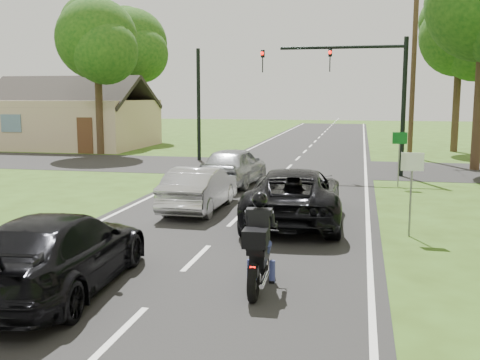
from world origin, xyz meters
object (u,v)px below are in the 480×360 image
dark_car_behind (58,252)px  sign_green (399,146)px  dark_suv (294,195)px  silver_sedan (199,188)px  motorcycle_rider (259,251)px  traffic_signal (360,81)px  sign_white (412,174)px  utility_pole_far (413,67)px  silver_suv (234,166)px

dark_car_behind → sign_green: sign_green is taller
dark_suv → silver_sedan: size_ratio=1.34×
motorcycle_rider → dark_suv: 5.62m
silver_sedan → traffic_signal: bearing=-116.8°
traffic_signal → dark_car_behind: bearing=-107.5°
traffic_signal → sign_white: 11.39m
utility_pole_far → silver_suv: bearing=-122.3°
dark_car_behind → traffic_signal: size_ratio=0.78×
motorcycle_rider → utility_pole_far: 24.44m
dark_suv → utility_pole_far: (4.54, 18.00, 4.31)m
dark_suv → silver_suv: (-3.08, 5.96, 0.00)m
motorcycle_rider → silver_suv: 11.99m
silver_sedan → sign_green: sign_green is taller
dark_car_behind → motorcycle_rider: bearing=-170.4°
motorcycle_rider → silver_sedan: (-3.06, 6.62, -0.03)m
dark_suv → dark_car_behind: dark_suv is taller
utility_pole_far → traffic_signal: bearing=-109.7°
sign_white → traffic_signal: bearing=97.0°
motorcycle_rider → silver_suv: bearing=102.6°
motorcycle_rider → sign_green: sign_green is taller
motorcycle_rider → dark_suv: motorcycle_rider is taller
sign_green → silver_sedan: bearing=-136.4°
dark_car_behind → utility_pole_far: 26.15m
traffic_signal → sign_white: bearing=-83.0°
dark_car_behind → utility_pole_far: size_ratio=0.50×
dark_suv → dark_car_behind: bearing=58.2°
silver_suv → utility_pole_far: size_ratio=0.45×
motorcycle_rider → silver_suv: (-3.09, 11.58, 0.06)m
silver_suv → dark_car_behind: size_ratio=0.90×
sign_white → utility_pole_far: bearing=85.5°
sign_green → motorcycle_rider: bearing=-104.4°
sign_white → sign_green: 8.00m
silver_suv → utility_pole_far: (7.62, 12.04, 4.31)m
dark_suv → silver_sedan: (-3.05, 1.00, -0.09)m
dark_car_behind → sign_green: 15.10m
sign_white → sign_green: bearing=88.6°
dark_car_behind → utility_pole_far: (8.05, 24.50, 4.35)m
traffic_signal → utility_pole_far: utility_pole_far is taller
silver_sedan → dark_car_behind: 7.51m
silver_sedan → motorcycle_rider: bearing=115.7°
sign_white → silver_suv: bearing=131.2°
silver_sedan → dark_car_behind: (-0.46, -7.50, 0.05)m
motorcycle_rider → dark_suv: (-0.01, 5.62, 0.06)m
silver_sedan → utility_pole_far: 19.13m
dark_car_behind → sign_white: bearing=-144.5°
motorcycle_rider → silver_suv: size_ratio=0.47×
traffic_signal → sign_green: 4.24m
motorcycle_rider → traffic_signal: (1.66, 15.62, 3.42)m
silver_suv → sign_green: sign_green is taller
dark_car_behind → traffic_signal: bearing=-111.8°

